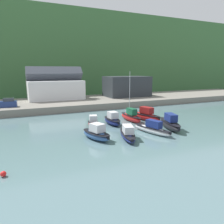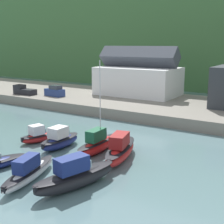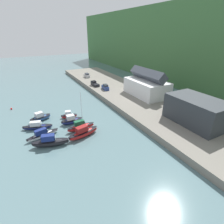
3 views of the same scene
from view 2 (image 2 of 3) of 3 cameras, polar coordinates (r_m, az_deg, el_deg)
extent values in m
plane|color=slate|center=(37.41, -3.39, -6.15)|extent=(320.00, 320.00, 0.00)
cube|color=gray|center=(56.42, 10.08, 0.93)|extent=(134.29, 20.81, 1.72)
cube|color=white|center=(63.40, 4.79, 5.66)|extent=(15.87, 9.86, 5.54)
cube|color=#474C56|center=(63.02, 4.87, 10.06)|extent=(16.19, 4.19, 4.19)
ellipsoid|color=red|center=(39.72, -13.30, -4.61)|extent=(2.91, 4.82, 0.99)
ellipsoid|color=black|center=(39.63, -13.32, -4.13)|extent=(3.00, 4.93, 0.12)
cube|color=silver|center=(39.32, -13.66, -3.18)|extent=(1.73, 1.87, 1.15)
cube|color=#8CA5B2|center=(39.82, -12.47, -3.18)|extent=(1.23, 0.41, 0.57)
cube|color=black|center=(38.71, -16.06, -4.91)|extent=(0.42, 0.36, 0.56)
ellipsoid|color=navy|center=(36.95, -9.45, -5.46)|extent=(2.08, 5.76, 1.33)
ellipsoid|color=black|center=(36.81, -9.48, -4.77)|extent=(2.16, 5.87, 0.12)
cube|color=silver|center=(36.37, -9.83, -3.65)|extent=(1.56, 2.02, 1.23)
cube|color=#8CA5B2|center=(37.25, -8.62, -3.52)|extent=(1.40, 0.10, 0.62)
cube|color=black|center=(34.99, -12.46, -6.16)|extent=(0.36, 0.28, 0.56)
ellipsoid|color=red|center=(34.95, -2.60, -6.23)|extent=(1.78, 7.17, 1.46)
ellipsoid|color=black|center=(34.79, -2.61, -5.43)|extent=(1.84, 7.32, 0.12)
cube|color=#195638|center=(34.25, -2.95, -4.23)|extent=(1.26, 2.53, 1.27)
cube|color=#8CA5B2|center=(35.43, -1.69, -3.97)|extent=(1.07, 0.13, 0.63)
cylinder|color=silver|center=(34.11, -2.19, 2.15)|extent=(0.10, 0.10, 8.73)
ellipsoid|color=red|center=(32.92, 1.57, -7.33)|extent=(3.82, 8.16, 1.56)
ellipsoid|color=black|center=(32.74, 1.58, -6.44)|extent=(3.93, 8.33, 0.12)
cube|color=maroon|center=(32.10, 1.38, -5.17)|extent=(2.08, 3.05, 1.29)
cube|color=#8CA5B2|center=(33.57, 2.14, -4.73)|extent=(1.29, 0.42, 0.64)
cube|color=black|center=(29.45, -0.56, -9.12)|extent=(0.42, 0.36, 0.56)
ellipsoid|color=silver|center=(29.18, -14.83, -10.90)|extent=(3.47, 7.85, 1.11)
ellipsoid|color=black|center=(29.03, -14.87, -10.19)|extent=(3.56, 8.01, 0.12)
cube|color=navy|center=(28.45, -15.38, -9.05)|extent=(1.81, 2.90, 1.18)
cube|color=#8CA5B2|center=(29.69, -13.78, -8.41)|extent=(1.03, 0.36, 0.59)
cube|color=black|center=(26.37, -19.19, -13.26)|extent=(0.42, 0.36, 0.56)
ellipsoid|color=black|center=(26.92, -6.59, -12.08)|extent=(3.93, 8.09, 1.56)
ellipsoid|color=black|center=(26.70, -6.62, -11.01)|extent=(4.05, 8.26, 0.12)
cube|color=navy|center=(26.15, -7.38, -9.46)|extent=(2.09, 3.03, 1.29)
cube|color=#8CA5B2|center=(27.05, -4.67, -9.08)|extent=(1.24, 0.44, 0.64)
cube|color=black|center=(25.04, -13.81, -13.54)|extent=(0.42, 0.37, 0.56)
cube|color=navy|center=(62.82, -10.46, 3.53)|extent=(4.35, 2.19, 1.40)
cube|color=#333842|center=(62.44, -10.30, 4.48)|extent=(2.44, 1.74, 0.76)
cube|color=black|center=(65.83, -15.24, 3.56)|extent=(3.65, 2.26, 1.10)
cube|color=black|center=(67.17, -16.52, 4.00)|extent=(2.03, 2.04, 1.90)
cube|color=#2D333D|center=(67.08, -16.56, 4.59)|extent=(1.75, 1.92, 0.50)
camera|label=1|loc=(42.18, -73.41, 1.61)|focal=35.00mm
camera|label=3|loc=(27.28, 88.77, 25.49)|focal=28.00mm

